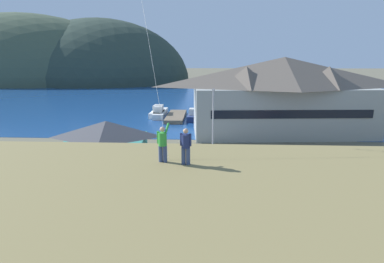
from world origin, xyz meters
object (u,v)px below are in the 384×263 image
at_px(storage_shed_near_lot, 107,145).
at_px(person_companion, 186,145).
at_px(moored_boat_outer_mooring, 193,116).
at_px(parked_car_front_row_red, 113,188).
at_px(person_kite_flyer, 163,143).
at_px(parked_car_lone_by_shed, 343,162).
at_px(parked_car_front_row_silver, 168,160).
at_px(wharf_dock, 176,116).
at_px(moored_boat_inner_slip, 159,114).
at_px(parked_car_mid_row_center, 266,181).
at_px(moored_boat_wharfside, 159,112).
at_px(parking_light_pole, 213,119).
at_px(harbor_lodge, 283,94).

xyz_separation_m(storage_shed_near_lot, person_companion, (8.70, -14.64, 4.41)).
xyz_separation_m(moored_boat_outer_mooring, parked_car_front_row_red, (-4.88, -32.16, 0.34)).
xyz_separation_m(parked_car_front_row_red, person_kite_flyer, (5.20, -8.05, 6.01)).
bearing_deg(parked_car_front_row_red, parked_car_lone_by_shed, 18.60).
xyz_separation_m(moored_boat_outer_mooring, person_kite_flyer, (0.32, -40.21, 6.35)).
bearing_deg(parked_car_front_row_silver, parked_car_front_row_red, -117.30).
height_order(parked_car_front_row_red, person_companion, person_companion).
xyz_separation_m(moored_boat_outer_mooring, parked_car_lone_by_shed, (15.83, -25.19, 0.34)).
xyz_separation_m(wharf_dock, person_companion, (4.69, -41.91, 6.70)).
xyz_separation_m(moored_boat_inner_slip, parked_car_front_row_red, (1.69, -34.26, 0.34)).
bearing_deg(parked_car_mid_row_center, person_companion, -120.28).
xyz_separation_m(moored_boat_wharfside, person_kite_flyer, (7.13, -43.93, 6.35)).
xyz_separation_m(moored_boat_wharfside, moored_boat_outer_mooring, (6.81, -3.72, 0.00)).
bearing_deg(parked_car_front_row_silver, parked_car_lone_by_shed, 0.61).
distance_m(wharf_dock, parking_light_pole, 23.72).
relative_size(storage_shed_near_lot, person_kite_flyer, 4.47).
height_order(harbor_lodge, person_kite_flyer, harbor_lodge).
relative_size(parking_light_pole, person_companion, 4.37).
bearing_deg(person_kite_flyer, harbor_lodge, 66.92).
bearing_deg(parked_car_mid_row_center, parked_car_lone_by_shed, 31.25).
height_order(harbor_lodge, parking_light_pole, harbor_lodge).
distance_m(moored_boat_wharfside, moored_boat_outer_mooring, 7.76).
bearing_deg(parking_light_pole, parked_car_front_row_silver, -136.43).
xyz_separation_m(moored_boat_inner_slip, parked_car_front_row_silver, (5.19, -27.47, 0.34)).
relative_size(parked_car_front_row_red, parked_car_lone_by_shed, 1.02).
bearing_deg(wharf_dock, parked_car_front_row_red, -92.79).
relative_size(wharf_dock, moored_boat_outer_mooring, 1.86).
bearing_deg(parked_car_lone_by_shed, person_companion, -133.18).
relative_size(parked_car_lone_by_shed, person_companion, 2.45).
height_order(moored_boat_outer_mooring, parked_car_front_row_silver, moored_boat_outer_mooring).
distance_m(parking_light_pole, person_kite_flyer, 19.51).
xyz_separation_m(harbor_lodge, parking_light_pole, (-10.15, -11.30, -1.43)).
height_order(moored_boat_outer_mooring, parked_car_lone_by_shed, moored_boat_outer_mooring).
bearing_deg(storage_shed_near_lot, parked_car_mid_row_center, -16.78).
height_order(parked_car_mid_row_center, parked_car_front_row_red, same).
height_order(moored_boat_inner_slip, parked_car_front_row_silver, moored_boat_inner_slip).
height_order(parked_car_mid_row_center, parked_car_front_row_silver, same).
relative_size(moored_boat_inner_slip, person_companion, 3.70).
bearing_deg(wharf_dock, parked_car_mid_row_center, -71.41).
height_order(wharf_dock, moored_boat_outer_mooring, moored_boat_outer_mooring).
bearing_deg(parked_car_lone_by_shed, harbor_lodge, 99.40).
bearing_deg(moored_boat_inner_slip, parked_car_lone_by_shed, -50.62).
height_order(parked_car_mid_row_center, parking_light_pole, parking_light_pole).
relative_size(harbor_lodge, parking_light_pole, 3.59).
xyz_separation_m(parked_car_mid_row_center, parking_light_pole, (-4.28, 9.21, 3.38)).
bearing_deg(parked_car_front_row_red, moored_boat_inner_slip, 92.82).
relative_size(parked_car_mid_row_center, parking_light_pole, 0.56).
height_order(harbor_lodge, moored_boat_outer_mooring, harbor_lodge).
bearing_deg(person_companion, parking_light_pole, 85.05).
bearing_deg(person_companion, storage_shed_near_lot, 120.72).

